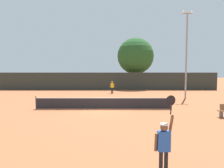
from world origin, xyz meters
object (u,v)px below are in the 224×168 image
object	(u,v)px
player_serving	(164,142)
parked_car_far	(143,82)
parked_car_mid	(95,83)
parked_car_near	(69,82)
player_receiving	(112,86)
tennis_ball	(85,110)
large_tree	(136,56)
light_pole	(187,50)

from	to	relation	value
player_serving	parked_car_far	distance (m)	34.73
parked_car_mid	parked_car_near	bearing A→B (deg)	160.04
parked_car_mid	parked_car_far	xyz separation A→B (m)	(9.05, 2.56, 0.00)
player_receiving	tennis_ball	distance (m)	11.88
player_serving	parked_car_far	world-z (taller)	player_serving
parked_car_near	parked_car_mid	world-z (taller)	same
tennis_ball	large_tree	bearing A→B (deg)	72.42
tennis_ball	parked_car_far	bearing A→B (deg)	71.29
player_receiving	parked_car_mid	bearing A→B (deg)	-71.91
light_pole	parked_car_mid	bearing A→B (deg)	128.23
parked_car_near	large_tree	bearing A→B (deg)	-11.05
parked_car_mid	light_pole	bearing A→B (deg)	-47.20
player_receiving	large_tree	distance (m)	9.79
player_serving	large_tree	bearing A→B (deg)	85.45
player_serving	large_tree	xyz separation A→B (m)	(2.38, 29.99, 4.33)
tennis_ball	parked_car_far	xyz separation A→B (m)	(8.08, 23.86, 0.74)
player_receiving	parked_car_far	bearing A→B (deg)	-115.72
tennis_ball	parked_car_far	world-z (taller)	parked_car_far
player_serving	parked_car_mid	distance (m)	32.25
parked_car_near	tennis_ball	bearing A→B (deg)	-67.33
player_receiving	parked_car_near	distance (m)	14.63
player_serving	light_pole	world-z (taller)	light_pole
parked_car_near	parked_car_mid	xyz separation A→B (m)	(5.18, -2.36, 0.00)
light_pole	large_tree	distance (m)	13.25
tennis_ball	parked_car_mid	distance (m)	21.33
parked_car_near	player_serving	bearing A→B (deg)	-65.76
light_pole	parked_car_near	distance (m)	24.04
player_serving	light_pole	size ratio (longest dim) A/B	0.26
player_serving	large_tree	world-z (taller)	large_tree
tennis_ball	light_pole	bearing A→B (deg)	33.35
large_tree	parked_car_near	size ratio (longest dim) A/B	1.93
tennis_ball	parked_car_near	world-z (taller)	parked_car_near
light_pole	parked_car_far	distance (m)	17.78
large_tree	parked_car_near	xyz separation A→B (m)	(-12.29, 4.27, -4.67)
tennis_ball	light_pole	world-z (taller)	light_pole
tennis_ball	large_tree	distance (m)	21.05
parked_car_near	parked_car_mid	distance (m)	5.69
tennis_ball	parked_car_far	distance (m)	25.20
light_pole	large_tree	bearing A→B (deg)	108.81
player_receiving	parked_car_mid	xyz separation A→B (m)	(-3.16, 9.66, -0.19)
player_receiving	parked_car_mid	world-z (taller)	parked_car_mid
player_receiving	parked_car_far	size ratio (longest dim) A/B	0.36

